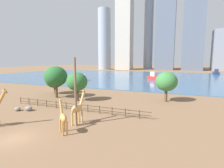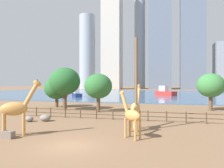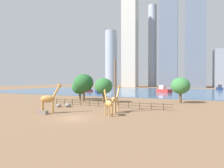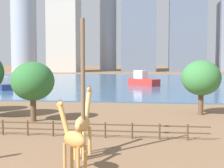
{
  "view_description": "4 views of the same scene",
  "coord_description": "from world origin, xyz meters",
  "px_view_note": "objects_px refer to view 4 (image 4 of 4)",
  "views": [
    {
      "loc": [
        16.93,
        -12.94,
        8.64
      ],
      "look_at": [
        1.98,
        24.0,
        3.25
      ],
      "focal_mm": 28.0,
      "sensor_mm": 36.0,
      "label": 1
    },
    {
      "loc": [
        7.11,
        -14.76,
        4.65
      ],
      "look_at": [
        -2.66,
        22.59,
        4.48
      ],
      "focal_mm": 35.0,
      "sensor_mm": 36.0,
      "label": 2
    },
    {
      "loc": [
        14.7,
        -20.93,
        5.19
      ],
      "look_at": [
        -1.58,
        18.49,
        4.68
      ],
      "focal_mm": 28.0,
      "sensor_mm": 36.0,
      "label": 3
    },
    {
      "loc": [
        8.65,
        -15.39,
        6.51
      ],
      "look_at": [
        3.7,
        23.77,
        3.55
      ],
      "focal_mm": 55.0,
      "sensor_mm": 36.0,
      "label": 4
    }
  ],
  "objects_px": {
    "tree_center_broad": "(201,78)",
    "tree_left_large": "(33,81)",
    "utility_pole": "(83,89)",
    "boat_tug": "(143,80)",
    "giraffe_tall": "(83,123)",
    "boat_barge": "(4,85)",
    "giraffe_companion": "(73,139)"
  },
  "relations": [
    {
      "from": "utility_pole",
      "to": "boat_tug",
      "type": "height_order",
      "value": "utility_pole"
    },
    {
      "from": "giraffe_tall",
      "to": "utility_pole",
      "type": "distance_m",
      "value": 2.39
    },
    {
      "from": "boat_barge",
      "to": "tree_center_broad",
      "type": "bearing_deg",
      "value": 18.11
    },
    {
      "from": "utility_pole",
      "to": "tree_center_broad",
      "type": "height_order",
      "value": "utility_pole"
    },
    {
      "from": "giraffe_tall",
      "to": "giraffe_companion",
      "type": "height_order",
      "value": "giraffe_tall"
    },
    {
      "from": "giraffe_tall",
      "to": "giraffe_companion",
      "type": "xyz_separation_m",
      "value": [
        0.11,
        -3.32,
        -0.26
      ]
    },
    {
      "from": "giraffe_tall",
      "to": "boat_tug",
      "type": "height_order",
      "value": "giraffe_tall"
    },
    {
      "from": "tree_center_broad",
      "to": "boat_barge",
      "type": "distance_m",
      "value": 43.69
    },
    {
      "from": "tree_left_large",
      "to": "tree_center_broad",
      "type": "bearing_deg",
      "value": 19.94
    },
    {
      "from": "tree_left_large",
      "to": "boat_tug",
      "type": "height_order",
      "value": "tree_left_large"
    },
    {
      "from": "boat_tug",
      "to": "giraffe_tall",
      "type": "bearing_deg",
      "value": -49.43
    },
    {
      "from": "boat_tug",
      "to": "utility_pole",
      "type": "bearing_deg",
      "value": -49.3
    },
    {
      "from": "giraffe_companion",
      "to": "tree_left_large",
      "type": "distance_m",
      "value": 17.18
    },
    {
      "from": "tree_left_large",
      "to": "boat_tug",
      "type": "distance_m",
      "value": 47.22
    },
    {
      "from": "giraffe_tall",
      "to": "boat_tug",
      "type": "distance_m",
      "value": 57.95
    },
    {
      "from": "tree_left_large",
      "to": "boat_barge",
      "type": "bearing_deg",
      "value": 119.19
    },
    {
      "from": "boat_barge",
      "to": "boat_tug",
      "type": "bearing_deg",
      "value": 81.31
    },
    {
      "from": "utility_pole",
      "to": "tree_center_broad",
      "type": "relative_size",
      "value": 1.44
    },
    {
      "from": "giraffe_tall",
      "to": "giraffe_companion",
      "type": "bearing_deg",
      "value": -173.73
    },
    {
      "from": "tree_left_large",
      "to": "giraffe_companion",
      "type": "bearing_deg",
      "value": -62.38
    },
    {
      "from": "boat_barge",
      "to": "giraffe_companion",
      "type": "bearing_deg",
      "value": -7.73
    },
    {
      "from": "giraffe_tall",
      "to": "giraffe_companion",
      "type": "relative_size",
      "value": 1.13
    },
    {
      "from": "giraffe_companion",
      "to": "boat_tug",
      "type": "distance_m",
      "value": 61.26
    },
    {
      "from": "tree_center_broad",
      "to": "boat_tug",
      "type": "xyz_separation_m",
      "value": [
        -8.08,
        39.69,
        -2.86
      ]
    },
    {
      "from": "utility_pole",
      "to": "boat_barge",
      "type": "height_order",
      "value": "utility_pole"
    },
    {
      "from": "utility_pole",
      "to": "boat_tug",
      "type": "xyz_separation_m",
      "value": [
        1.77,
        58.49,
        -3.15
      ]
    },
    {
      "from": "utility_pole",
      "to": "boat_tug",
      "type": "bearing_deg",
      "value": 88.26
    },
    {
      "from": "giraffe_companion",
      "to": "giraffe_tall",
      "type": "bearing_deg",
      "value": -48.17
    },
    {
      "from": "tree_center_broad",
      "to": "tree_left_large",
      "type": "bearing_deg",
      "value": -160.06
    },
    {
      "from": "giraffe_tall",
      "to": "tree_left_large",
      "type": "height_order",
      "value": "tree_left_large"
    },
    {
      "from": "utility_pole",
      "to": "boat_tug",
      "type": "relative_size",
      "value": 1.17
    },
    {
      "from": "utility_pole",
      "to": "tree_center_broad",
      "type": "bearing_deg",
      "value": 62.33
    }
  ]
}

